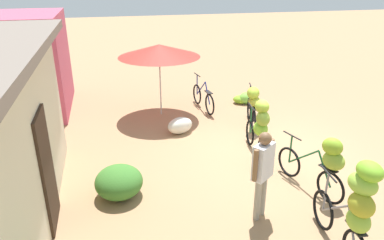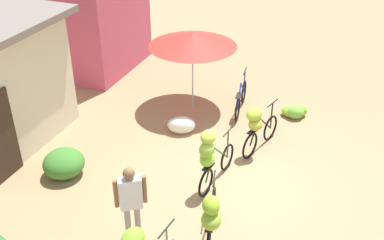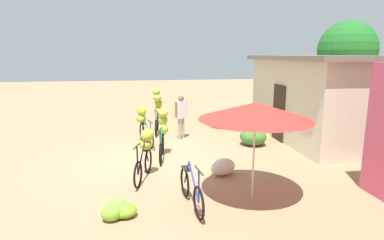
# 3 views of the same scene
# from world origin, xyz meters

# --- Properties ---
(ground_plane) EXTENTS (60.00, 60.00, 0.00)m
(ground_plane) POSITION_xyz_m (0.00, 0.00, 0.00)
(ground_plane) COLOR #A47B56
(shop_pink) EXTENTS (3.20, 2.80, 2.89)m
(shop_pink) POSITION_xyz_m (4.46, 6.10, 1.45)
(shop_pink) COLOR #C04A65
(shop_pink) RESTS_ON ground
(hedge_bush_front_right) EXTENTS (0.92, 0.90, 0.60)m
(hedge_bush_front_right) POSITION_xyz_m (-0.98, 3.47, 0.30)
(hedge_bush_front_right) COLOR #3C772C
(hedge_bush_front_right) RESTS_ON ground
(market_umbrella) EXTENTS (2.34, 2.34, 2.11)m
(market_umbrella) POSITION_xyz_m (3.06, 2.01, 1.93)
(market_umbrella) COLOR beige
(market_umbrella) RESTS_ON ground
(bicycle_leftmost) EXTENTS (1.66, 0.41, 1.73)m
(bicycle_leftmost) POSITION_xyz_m (-3.51, 0.35, 1.02)
(bicycle_leftmost) COLOR black
(bicycle_leftmost) RESTS_ON ground
(bicycle_near_pile) EXTENTS (1.68, 0.60, 1.27)m
(bicycle_near_pile) POSITION_xyz_m (-1.89, -0.24, 0.75)
(bicycle_near_pile) COLOR black
(bicycle_near_pile) RESTS_ON ground
(bicycle_center_loaded) EXTENTS (1.65, 0.39, 1.47)m
(bicycle_center_loaded) POSITION_xyz_m (-0.28, 0.33, 0.85)
(bicycle_center_loaded) COLOR black
(bicycle_center_loaded) RESTS_ON ground
(bicycle_by_shop) EXTENTS (1.58, 0.59, 1.22)m
(bicycle_by_shop) POSITION_xyz_m (1.41, -0.22, 0.73)
(bicycle_by_shop) COLOR black
(bicycle_by_shop) RESTS_ON ground
(bicycle_rightmost) EXTENTS (1.69, 0.26, 0.99)m
(bicycle_rightmost) POSITION_xyz_m (3.20, 0.66, 0.36)
(bicycle_rightmost) COLOR black
(bicycle_rightmost) RESTS_ON ground
(banana_pile_on_ground) EXTENTS (0.64, 0.75, 0.35)m
(banana_pile_on_ground) POSITION_xyz_m (3.42, -0.77, 0.15)
(banana_pile_on_ground) COLOR #76AE25
(banana_pile_on_ground) RESTS_ON ground
(produce_sack) EXTENTS (0.65, 0.81, 0.44)m
(produce_sack) POSITION_xyz_m (1.58, 1.74, 0.22)
(produce_sack) COLOR silver
(produce_sack) RESTS_ON ground
(person_vendor) EXTENTS (0.40, 0.49, 1.61)m
(person_vendor) POSITION_xyz_m (-2.20, 1.14, 0.99)
(person_vendor) COLOR gray
(person_vendor) RESTS_ON ground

